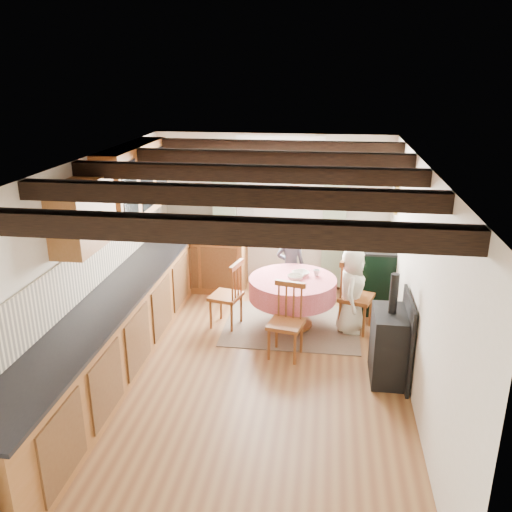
# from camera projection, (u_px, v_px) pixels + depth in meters

# --- Properties ---
(floor) EXTENTS (3.60, 5.50, 0.00)m
(floor) POSITION_uv_depth(u_px,v_px,m) (247.00, 373.00, 6.11)
(floor) COLOR brown
(floor) RESTS_ON ground
(ceiling) EXTENTS (3.60, 5.50, 0.00)m
(ceiling) POSITION_uv_depth(u_px,v_px,m) (245.00, 164.00, 5.31)
(ceiling) COLOR white
(ceiling) RESTS_ON ground
(wall_back) EXTENTS (3.60, 0.00, 2.40)m
(wall_back) POSITION_uv_depth(u_px,v_px,m) (273.00, 212.00, 8.28)
(wall_back) COLOR silver
(wall_back) RESTS_ON ground
(wall_front) EXTENTS (3.60, 0.00, 2.40)m
(wall_front) POSITION_uv_depth(u_px,v_px,m) (174.00, 445.00, 3.14)
(wall_front) COLOR silver
(wall_front) RESTS_ON ground
(wall_left) EXTENTS (0.00, 5.50, 2.40)m
(wall_left) POSITION_uv_depth(u_px,v_px,m) (87.00, 268.00, 5.94)
(wall_left) COLOR silver
(wall_left) RESTS_ON ground
(wall_right) EXTENTS (0.00, 5.50, 2.40)m
(wall_right) POSITION_uv_depth(u_px,v_px,m) (418.00, 285.00, 5.48)
(wall_right) COLOR silver
(wall_right) RESTS_ON ground
(beam_a) EXTENTS (3.60, 0.16, 0.16)m
(beam_a) POSITION_uv_depth(u_px,v_px,m) (198.00, 229.00, 3.47)
(beam_a) COLOR black
(beam_a) RESTS_ON ceiling
(beam_b) EXTENTS (3.60, 0.16, 0.16)m
(beam_b) POSITION_uv_depth(u_px,v_px,m) (226.00, 195.00, 4.41)
(beam_b) COLOR black
(beam_b) RESTS_ON ceiling
(beam_c) EXTENTS (3.60, 0.16, 0.16)m
(beam_c) POSITION_uv_depth(u_px,v_px,m) (245.00, 173.00, 5.34)
(beam_c) COLOR black
(beam_c) RESTS_ON ceiling
(beam_d) EXTENTS (3.60, 0.16, 0.16)m
(beam_d) POSITION_uv_depth(u_px,v_px,m) (258.00, 158.00, 6.28)
(beam_d) COLOR black
(beam_d) RESTS_ON ceiling
(beam_e) EXTENTS (3.60, 0.16, 0.16)m
(beam_e) POSITION_uv_depth(u_px,v_px,m) (268.00, 146.00, 7.21)
(beam_e) COLOR black
(beam_e) RESTS_ON ceiling
(splash_left) EXTENTS (0.02, 4.50, 0.55)m
(splash_left) POSITION_uv_depth(u_px,v_px,m) (99.00, 259.00, 6.22)
(splash_left) COLOR beige
(splash_left) RESTS_ON wall_left
(splash_back) EXTENTS (1.40, 0.02, 0.55)m
(splash_back) POSITION_uv_depth(u_px,v_px,m) (210.00, 210.00, 8.39)
(splash_back) COLOR beige
(splash_back) RESTS_ON wall_back
(base_cabinet_left) EXTENTS (0.60, 5.30, 0.88)m
(base_cabinet_left) POSITION_uv_depth(u_px,v_px,m) (118.00, 331.00, 6.16)
(base_cabinet_left) COLOR brown
(base_cabinet_left) RESTS_ON floor
(base_cabinet_back) EXTENTS (1.30, 0.60, 0.88)m
(base_cabinet_back) POSITION_uv_depth(u_px,v_px,m) (204.00, 261.00, 8.39)
(base_cabinet_back) COLOR brown
(base_cabinet_back) RESTS_ON floor
(worktop_left) EXTENTS (0.64, 5.30, 0.04)m
(worktop_left) POSITION_uv_depth(u_px,v_px,m) (116.00, 294.00, 6.00)
(worktop_left) COLOR black
(worktop_left) RESTS_ON base_cabinet_left
(worktop_back) EXTENTS (1.30, 0.64, 0.04)m
(worktop_back) POSITION_uv_depth(u_px,v_px,m) (203.00, 234.00, 8.22)
(worktop_back) COLOR black
(worktop_back) RESTS_ON base_cabinet_back
(wall_cabinet_glass) EXTENTS (0.34, 1.80, 0.90)m
(wall_cabinet_glass) POSITION_uv_depth(u_px,v_px,m) (134.00, 181.00, 6.79)
(wall_cabinet_glass) COLOR brown
(wall_cabinet_glass) RESTS_ON wall_left
(wall_cabinet_solid) EXTENTS (0.34, 0.90, 0.70)m
(wall_cabinet_solid) POSITION_uv_depth(u_px,v_px,m) (83.00, 215.00, 5.41)
(wall_cabinet_solid) COLOR brown
(wall_cabinet_solid) RESTS_ON wall_left
(window_frame) EXTENTS (1.34, 0.03, 1.54)m
(window_frame) POSITION_uv_depth(u_px,v_px,m) (280.00, 187.00, 8.12)
(window_frame) COLOR white
(window_frame) RESTS_ON wall_back
(window_pane) EXTENTS (1.20, 0.01, 1.40)m
(window_pane) POSITION_uv_depth(u_px,v_px,m) (280.00, 187.00, 8.13)
(window_pane) COLOR white
(window_pane) RESTS_ON wall_back
(curtain_left) EXTENTS (0.35, 0.10, 2.10)m
(curtain_left) POSITION_uv_depth(u_px,v_px,m) (225.00, 218.00, 8.32)
(curtain_left) COLOR #89AA7D
(curtain_left) RESTS_ON wall_back
(curtain_right) EXTENTS (0.35, 0.10, 2.10)m
(curtain_right) POSITION_uv_depth(u_px,v_px,m) (334.00, 222.00, 8.10)
(curtain_right) COLOR #89AA7D
(curtain_right) RESTS_ON wall_back
(curtain_rod) EXTENTS (2.00, 0.03, 0.03)m
(curtain_rod) POSITION_uv_depth(u_px,v_px,m) (280.00, 148.00, 7.84)
(curtain_rod) COLOR black
(curtain_rod) RESTS_ON wall_back
(wall_picture) EXTENTS (0.04, 0.50, 0.60)m
(wall_picture) POSITION_uv_depth(u_px,v_px,m) (395.00, 190.00, 7.47)
(wall_picture) COLOR gold
(wall_picture) RESTS_ON wall_right
(wall_plate) EXTENTS (0.30, 0.02, 0.30)m
(wall_plate) POSITION_uv_depth(u_px,v_px,m) (343.00, 182.00, 7.95)
(wall_plate) COLOR silver
(wall_plate) RESTS_ON wall_back
(rug) EXTENTS (1.80, 1.40, 0.01)m
(rug) POSITION_uv_depth(u_px,v_px,m) (292.00, 326.00, 7.23)
(rug) COLOR brown
(rug) RESTS_ON floor
(dining_table) EXTENTS (1.16, 1.16, 0.70)m
(dining_table) POSITION_uv_depth(u_px,v_px,m) (292.00, 303.00, 7.11)
(dining_table) COLOR #B5443B
(dining_table) RESTS_ON floor
(chair_near) EXTENTS (0.47, 0.49, 0.92)m
(chair_near) POSITION_uv_depth(u_px,v_px,m) (286.00, 322.00, 6.33)
(chair_near) COLOR brown
(chair_near) RESTS_ON floor
(chair_left) EXTENTS (0.50, 0.49, 0.93)m
(chair_left) POSITION_uv_depth(u_px,v_px,m) (226.00, 294.00, 7.11)
(chair_left) COLOR brown
(chair_left) RESTS_ON floor
(chair_right) EXTENTS (0.55, 0.54, 0.99)m
(chair_right) POSITION_uv_depth(u_px,v_px,m) (357.00, 295.00, 7.00)
(chair_right) COLOR brown
(chair_right) RESTS_ON floor
(aga_range) EXTENTS (0.67, 1.04, 0.96)m
(aga_range) POSITION_uv_depth(u_px,v_px,m) (368.00, 273.00, 7.80)
(aga_range) COLOR black
(aga_range) RESTS_ON floor
(cast_iron_stove) EXTENTS (0.38, 0.63, 1.26)m
(cast_iron_stove) POSITION_uv_depth(u_px,v_px,m) (391.00, 327.00, 5.82)
(cast_iron_stove) COLOR black
(cast_iron_stove) RESTS_ON floor
(child_far) EXTENTS (0.43, 0.29, 1.13)m
(child_far) POSITION_uv_depth(u_px,v_px,m) (291.00, 267.00, 7.79)
(child_far) COLOR #3A3D48
(child_far) RESTS_ON floor
(child_right) EXTENTS (0.42, 0.60, 1.15)m
(child_right) POSITION_uv_depth(u_px,v_px,m) (352.00, 291.00, 6.93)
(child_right) COLOR beige
(child_right) RESTS_ON floor
(bowl_a) EXTENTS (0.30, 0.30, 0.05)m
(bowl_a) POSITION_uv_depth(u_px,v_px,m) (301.00, 273.00, 7.10)
(bowl_a) COLOR silver
(bowl_a) RESTS_ON dining_table
(bowl_b) EXTENTS (0.29, 0.29, 0.07)m
(bowl_b) POSITION_uv_depth(u_px,v_px,m) (295.00, 278.00, 6.94)
(bowl_b) COLOR silver
(bowl_b) RESTS_ON dining_table
(cup) EXTENTS (0.12, 0.12, 0.08)m
(cup) POSITION_uv_depth(u_px,v_px,m) (316.00, 273.00, 7.08)
(cup) COLOR silver
(cup) RESTS_ON dining_table
(canister_tall) EXTENTS (0.14, 0.14, 0.24)m
(canister_tall) POSITION_uv_depth(u_px,v_px,m) (185.00, 224.00, 8.21)
(canister_tall) COLOR #262628
(canister_tall) RESTS_ON worktop_back
(canister_wide) EXTENTS (0.17, 0.17, 0.19)m
(canister_wide) POSITION_uv_depth(u_px,v_px,m) (205.00, 226.00, 8.21)
(canister_wide) COLOR #262628
(canister_wide) RESTS_ON worktop_back
(canister_slim) EXTENTS (0.10, 0.10, 0.27)m
(canister_slim) POSITION_uv_depth(u_px,v_px,m) (216.00, 227.00, 8.03)
(canister_slim) COLOR #262628
(canister_slim) RESTS_ON worktop_back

